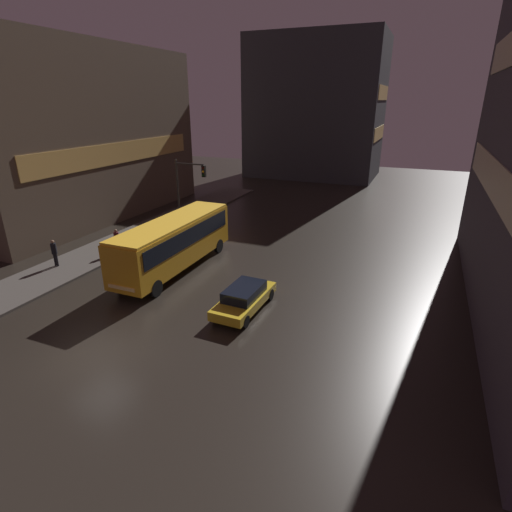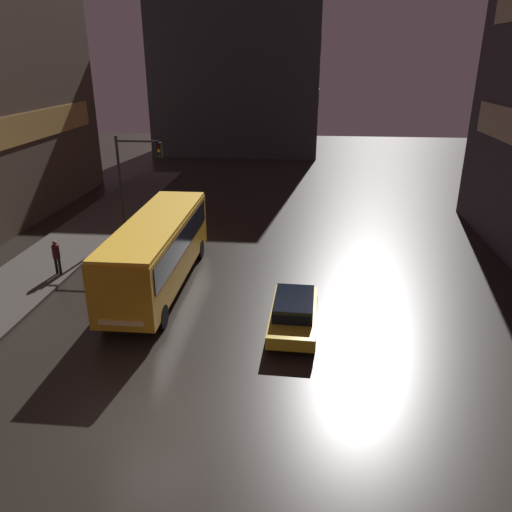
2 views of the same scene
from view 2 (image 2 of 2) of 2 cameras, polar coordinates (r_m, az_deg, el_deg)
ground_plane at (r=16.21m, az=-12.52°, el=-18.17°), size 120.00×120.00×0.00m
sidewalk_left at (r=27.52m, az=-24.36°, el=-2.03°), size 4.00×48.00×0.15m
building_far_backdrop at (r=60.42m, az=-1.96°, el=20.93°), size 18.07×12.00×18.78m
bus_near at (r=23.71m, az=-11.18°, el=1.11°), size 2.61×10.57×3.36m
car_taxi at (r=20.30m, az=4.34°, el=-6.39°), size 1.98×4.66×1.36m
pedestrian_near at (r=26.60m, az=-21.87°, el=0.16°), size 0.50×0.50×1.76m
traffic_light_main at (r=30.70m, az=-13.74°, el=9.50°), size 2.77×0.35×6.06m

